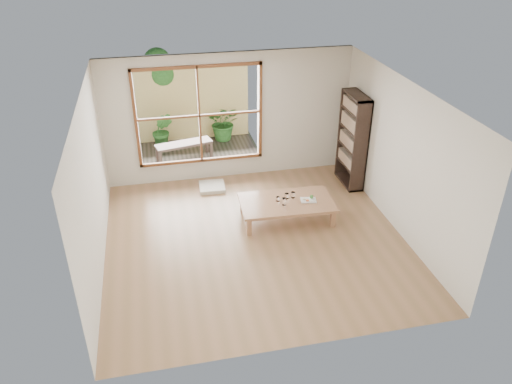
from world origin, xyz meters
The scene contains 15 objects.
ground centered at (0.00, 0.00, 0.00)m, with size 5.00×5.00×0.00m, color #986F4C.
low_table centered at (0.70, 0.51, 0.32)m, with size 1.71×1.01×0.37m.
floor_cushion centered at (-0.47, 1.94, 0.04)m, with size 0.50×0.50×0.07m, color beige.
bookshelf centered at (2.33, 1.60, 0.95)m, with size 0.30×0.85×1.89m, color #32231B.
glass_tall centered at (0.61, 0.41, 0.43)m, with size 0.07×0.07×0.14m, color silver.
glass_mid centered at (0.84, 0.62, 0.42)m, with size 0.08×0.08×0.11m, color silver.
glass_short centered at (0.72, 0.62, 0.42)m, with size 0.08×0.08×0.10m, color silver.
glass_small centered at (0.54, 0.57, 0.41)m, with size 0.06×0.06×0.08m, color silver.
food_tray centered at (1.10, 0.47, 0.39)m, with size 0.31×0.24×0.09m.
deck centered at (-0.60, 3.56, 0.00)m, with size 2.80×2.00×0.05m, color #362E27.
garden_bench centered at (-0.89, 3.39, 0.36)m, with size 1.30×0.63×0.40m.
bamboo_fence centered at (-0.60, 4.56, 0.90)m, with size 2.80×0.06×1.80m, color #CFBB6A.
shrub_right centered at (0.17, 4.32, 0.47)m, with size 0.80×0.70×0.89m, color #2B6525.
shrub_left centered at (-1.31, 4.09, 0.47)m, with size 0.49×0.40×0.89m, color #2B6525.
garden_tree centered at (-1.28, 4.86, 1.63)m, with size 1.04×0.85×2.22m.
Camera 1 is at (-1.48, -6.91, 4.90)m, focal length 35.00 mm.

